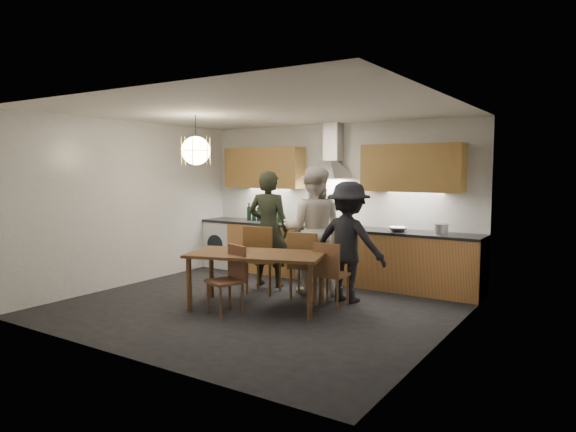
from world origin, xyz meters
The scene contains 17 objects.
ground centered at (0.00, 0.00, 0.00)m, with size 5.00×5.00×0.00m, color black.
room_shell centered at (0.00, 0.00, 1.71)m, with size 5.02×4.52×2.61m.
counter_run centered at (0.02, 1.95, 0.45)m, with size 5.00×0.62×0.90m.
range_stove centered at (0.00, 1.94, 0.44)m, with size 0.90×0.60×0.92m.
wall_fixtures centered at (0.00, 2.07, 1.87)m, with size 4.30×0.54×1.10m.
pendant_lamp centered at (-1.00, -0.10, 2.10)m, with size 0.43×0.43×0.70m.
dining_table centered at (0.05, -0.11, 0.66)m, with size 1.95×1.38×0.74m.
chair_back_left centered at (-0.36, 0.56, 0.58)m, with size 0.53×0.53×1.01m.
chair_back_mid centered at (0.35, 0.63, 0.55)m, with size 0.52×0.52×0.96m.
chair_back_right centered at (0.82, 0.50, 0.50)m, with size 0.40×0.40×0.87m.
chair_front centered at (-0.08, -0.48, 0.50)m, with size 0.51×0.51×0.88m.
person_left centered at (-0.56, 1.05, 0.91)m, with size 0.66×0.44×1.82m, color black.
person_mid centered at (0.24, 1.05, 0.94)m, with size 0.92×0.71×1.88m, color beige.
person_right centered at (0.91, 0.88, 0.84)m, with size 1.08×0.62×1.68m, color black.
mixing_bowl centered at (1.25, 1.87, 0.94)m, with size 0.30×0.30×0.07m, color #BBBCBF.
stock_pot centered at (1.88, 1.94, 0.97)m, with size 0.20×0.20×0.14m, color #B0B1B4.
wine_bottles centered at (-1.33, 2.00, 1.06)m, with size 0.75×0.08×0.32m.
Camera 1 is at (4.02, -5.49, 1.86)m, focal length 32.00 mm.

